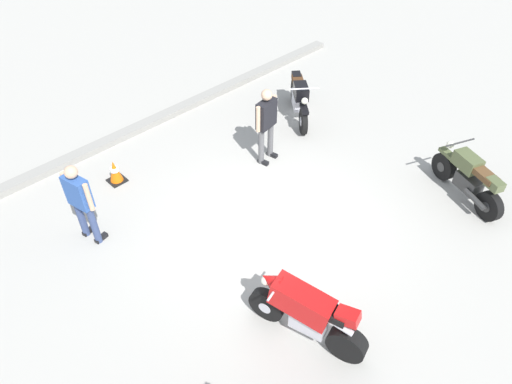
{
  "coord_description": "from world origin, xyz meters",
  "views": [
    {
      "loc": [
        -4.68,
        -4.35,
        6.51
      ],
      "look_at": [
        -0.13,
        0.3,
        0.75
      ],
      "focal_mm": 32.63,
      "sensor_mm": 36.0,
      "label": 1
    }
  ],
  "objects": [
    {
      "name": "traffic_cone",
      "position": [
        -1.44,
        3.28,
        0.26
      ],
      "size": [
        0.36,
        0.36,
        0.53
      ],
      "color": "black",
      "rests_on": "ground"
    },
    {
      "name": "motorcycle_black_cruiser",
      "position": [
        3.32,
        2.26,
        0.52
      ],
      "size": [
        1.43,
        1.69,
        1.09
      ],
      "rotation": [
        0.0,
        0.0,
        4.02
      ],
      "color": "black",
      "rests_on": "ground"
    },
    {
      "name": "ground_plane",
      "position": [
        0.0,
        0.0,
        0.0
      ],
      "size": [
        40.0,
        40.0,
        0.0
      ],
      "primitive_type": "plane",
      "color": "#ADAAA3"
    },
    {
      "name": "motorcycle_olive_vintage",
      "position": [
        3.44,
        -2.2,
        0.49
      ],
      "size": [
        1.01,
        1.86,
        1.07
      ],
      "rotation": [
        0.0,
        0.0,
        1.17
      ],
      "color": "black",
      "rests_on": "ground"
    },
    {
      "name": "curb_edge",
      "position": [
        0.0,
        4.6,
        0.07
      ],
      "size": [
        14.0,
        0.3,
        0.15
      ],
      "primitive_type": "cube",
      "color": "gray",
      "rests_on": "ground"
    },
    {
      "name": "person_in_blue_shirt",
      "position": [
        -2.67,
        2.14,
        0.99
      ],
      "size": [
        0.39,
        0.67,
        1.72
      ],
      "rotation": [
        0.0,
        0.0,
        0.21
      ],
      "color": "#384772",
      "rests_on": "ground"
    },
    {
      "name": "motorcycle_red_sportbike",
      "position": [
        -1.35,
        -2.03,
        0.59
      ],
      "size": [
        0.83,
        1.93,
        1.14
      ],
      "rotation": [
        0.0,
        0.0,
        1.83
      ],
      "color": "black",
      "rests_on": "ground"
    },
    {
      "name": "person_in_black_shirt",
      "position": [
        1.43,
        1.58,
        1.03
      ],
      "size": [
        0.68,
        0.37,
        1.78
      ],
      "rotation": [
        0.0,
        0.0,
        4.87
      ],
      "color": "#59595B",
      "rests_on": "ground"
    }
  ]
}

